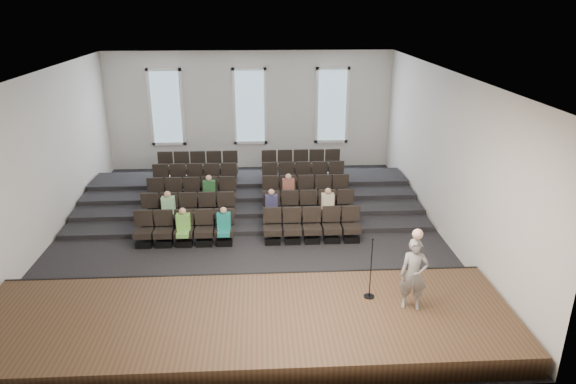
{
  "coord_description": "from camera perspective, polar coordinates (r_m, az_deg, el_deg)",
  "views": [
    {
      "loc": [
        0.4,
        -14.67,
        6.92
      ],
      "look_at": [
        1.25,
        0.5,
        1.23
      ],
      "focal_mm": 32.0,
      "sensor_mm": 36.0,
      "label": 1
    }
  ],
  "objects": [
    {
      "name": "ground",
      "position": [
        16.22,
        -4.34,
        -4.76
      ],
      "size": [
        14.0,
        14.0,
        0.0
      ],
      "primitive_type": "plane",
      "color": "black",
      "rests_on": "ground"
    },
    {
      "name": "ceiling",
      "position": [
        14.79,
        -4.87,
        13.06
      ],
      "size": [
        12.0,
        14.0,
        0.02
      ],
      "primitive_type": "cube",
      "color": "white",
      "rests_on": "ground"
    },
    {
      "name": "wall_back",
      "position": [
        22.13,
        -4.25,
        8.98
      ],
      "size": [
        12.0,
        0.04,
        5.0
      ],
      "primitive_type": "cube",
      "color": "silver",
      "rests_on": "ground"
    },
    {
      "name": "wall_front",
      "position": [
        8.84,
        -5.46,
        -9.55
      ],
      "size": [
        12.0,
        0.04,
        5.0
      ],
      "primitive_type": "cube",
      "color": "silver",
      "rests_on": "ground"
    },
    {
      "name": "wall_left",
      "position": [
        16.61,
        -25.86,
        3.02
      ],
      "size": [
        0.04,
        14.0,
        5.0
      ],
      "primitive_type": "cube",
      "color": "silver",
      "rests_on": "ground"
    },
    {
      "name": "wall_right",
      "position": [
        16.31,
        17.1,
        3.91
      ],
      "size": [
        0.04,
        14.0,
        5.0
      ],
      "primitive_type": "cube",
      "color": "silver",
      "rests_on": "ground"
    },
    {
      "name": "stage",
      "position": [
        11.67,
        -4.76,
        -14.39
      ],
      "size": [
        11.8,
        3.6,
        0.5
      ],
      "primitive_type": "cube",
      "color": "#43321C",
      "rests_on": "ground"
    },
    {
      "name": "stage_lip",
      "position": [
        13.16,
        -4.59,
        -9.98
      ],
      "size": [
        11.8,
        0.06,
        0.52
      ],
      "primitive_type": "cube",
      "color": "black",
      "rests_on": "ground"
    },
    {
      "name": "risers",
      "position": [
        19.06,
        -4.22,
        -0.16
      ],
      "size": [
        11.8,
        4.8,
        0.6
      ],
      "color": "black",
      "rests_on": "ground"
    },
    {
      "name": "seating_rows",
      "position": [
        17.37,
        -4.33,
        -0.56
      ],
      "size": [
        6.8,
        4.7,
        1.67
      ],
      "color": "black",
      "rests_on": "ground"
    },
    {
      "name": "windows",
      "position": [
        22.03,
        -4.26,
        9.45
      ],
      "size": [
        8.44,
        0.1,
        3.24
      ],
      "color": "white",
      "rests_on": "wall_back"
    },
    {
      "name": "audience",
      "position": [
        16.31,
        -5.36,
        -1.47
      ],
      "size": [
        5.45,
        2.64,
        1.1
      ],
      "color": "#6EBE4C",
      "rests_on": "seating_rows"
    },
    {
      "name": "speaker",
      "position": [
        11.62,
        13.8,
        -8.88
      ],
      "size": [
        0.67,
        0.52,
        1.65
      ],
      "primitive_type": "imported",
      "rotation": [
        0.0,
        0.0,
        -0.22
      ],
      "color": "slate",
      "rests_on": "stage"
    },
    {
      "name": "mic_stand",
      "position": [
        11.99,
        9.12,
        -9.6
      ],
      "size": [
        0.25,
        0.25,
        1.5
      ],
      "color": "black",
      "rests_on": "stage"
    }
  ]
}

